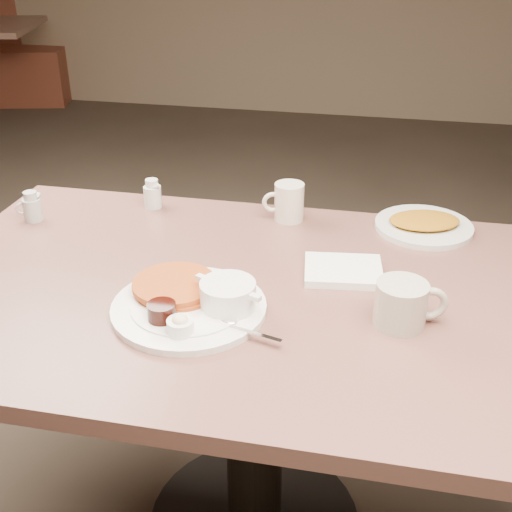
% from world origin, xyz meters
% --- Properties ---
extents(diner_table, '(1.50, 0.90, 0.75)m').
position_xyz_m(diner_table, '(0.00, 0.00, 0.58)').
color(diner_table, '#84564C').
rests_on(diner_table, ground).
extents(main_plate, '(0.42, 0.41, 0.07)m').
position_xyz_m(main_plate, '(-0.10, -0.10, 0.77)').
color(main_plate, white).
rests_on(main_plate, diner_table).
extents(coffee_mug_near, '(0.15, 0.12, 0.09)m').
position_xyz_m(coffee_mug_near, '(0.31, -0.07, 0.80)').
color(coffee_mug_near, beige).
rests_on(coffee_mug_near, diner_table).
extents(napkin, '(0.19, 0.16, 0.02)m').
position_xyz_m(napkin, '(0.18, 0.10, 0.76)').
color(napkin, white).
rests_on(napkin, diner_table).
extents(coffee_mug_far, '(0.12, 0.09, 0.10)m').
position_xyz_m(coffee_mug_far, '(0.01, 0.36, 0.80)').
color(coffee_mug_far, silver).
rests_on(coffee_mug_far, diner_table).
extents(creamer_left, '(0.07, 0.05, 0.08)m').
position_xyz_m(creamer_left, '(-0.64, 0.23, 0.79)').
color(creamer_left, '#B8B7B4').
rests_on(creamer_left, diner_table).
extents(creamer_right, '(0.06, 0.06, 0.08)m').
position_xyz_m(creamer_right, '(-0.36, 0.37, 0.79)').
color(creamer_right, silver).
rests_on(creamer_right, diner_table).
extents(hash_plate, '(0.31, 0.31, 0.04)m').
position_xyz_m(hash_plate, '(0.36, 0.38, 0.76)').
color(hash_plate, silver).
rests_on(hash_plate, diner_table).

